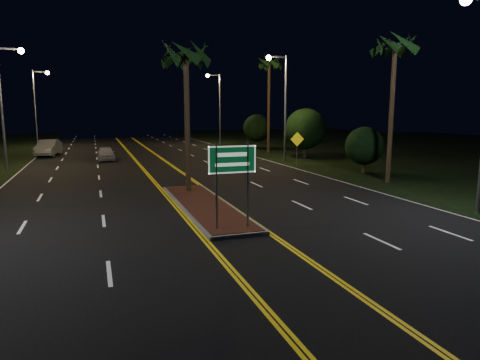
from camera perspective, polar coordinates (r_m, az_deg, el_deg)
name	(u,v)px	position (r m, az deg, el deg)	size (l,w,h in m)	color
ground	(260,255)	(13.51, 2.69, -10.01)	(120.00, 120.00, 0.00)	black
grass_right	(433,152)	(50.82, 24.32, 3.45)	(40.00, 110.00, 0.01)	black
median_island	(205,206)	(19.91, -4.75, -3.44)	(2.25, 10.25, 0.17)	gray
highway_sign	(232,168)	(15.52, -1.04, 1.66)	(1.80, 0.08, 3.20)	gray
streetlight_left_mid	(6,94)	(36.34, -28.73, 10.07)	(1.91, 0.44, 9.00)	gray
streetlight_left_far	(38,100)	(56.16, -25.33, 9.65)	(1.91, 0.44, 9.00)	gray
streetlight_right_mid	(281,96)	(37.17, 5.55, 11.11)	(1.91, 0.44, 9.00)	gray
streetlight_right_far	(217,101)	(56.00, -3.08, 10.52)	(1.91, 0.44, 9.00)	gray
palm_median	(186,55)	(23.01, -7.23, 16.25)	(2.40, 2.40, 8.30)	#382819
palm_right_near	(395,46)	(28.07, 20.00, 16.45)	(2.40, 2.40, 9.30)	#382819
palm_right_far	(269,64)	(45.60, 3.91, 15.19)	(2.40, 2.40, 10.30)	#382819
shrub_near	(364,146)	(31.72, 16.26, 4.39)	(2.70, 2.70, 3.30)	#382819
shrub_mid	(305,129)	(40.47, 8.70, 6.75)	(3.78, 3.78, 4.62)	#382819
shrub_far	(257,128)	(51.35, 2.25, 6.93)	(3.24, 3.24, 3.96)	#382819
car_near	(106,152)	(40.17, -17.47, 3.55)	(1.87, 4.37, 1.46)	silver
car_far	(48,146)	(46.36, -24.21, 4.11)	(2.35, 5.49, 1.83)	#A2A6AC
warning_sign	(297,144)	(34.84, 7.62, 4.82)	(1.14, 0.11, 2.72)	gray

